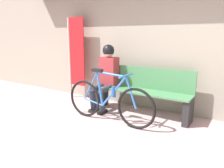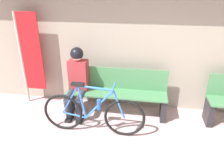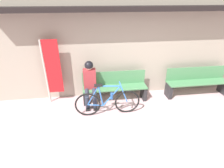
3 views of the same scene
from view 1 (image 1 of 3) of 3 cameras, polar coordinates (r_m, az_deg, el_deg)
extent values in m
cube|color=#9E9384|center=(4.21, 14.25, 14.59)|extent=(12.00, 0.12, 3.20)
cube|color=#477F51|center=(3.98, 7.39, -1.87)|extent=(1.83, 0.42, 0.03)
cube|color=#477F51|center=(4.11, 8.65, 1.61)|extent=(1.83, 0.03, 0.40)
cube|color=#232326|center=(4.47, -2.75, -3.21)|extent=(0.10, 0.36, 0.42)
cube|color=#232326|center=(3.78, 19.27, -6.87)|extent=(0.10, 0.36, 0.42)
torus|color=black|center=(3.92, -7.13, -3.78)|extent=(0.65, 0.04, 0.65)
torus|color=black|center=(3.38, 6.26, -6.40)|extent=(0.65, 0.04, 0.65)
cylinder|color=blue|center=(3.48, -0.27, 2.56)|extent=(0.55, 0.03, 0.07)
cylinder|color=blue|center=(3.51, 0.43, -2.06)|extent=(0.47, 0.03, 0.56)
cylinder|color=blue|center=(3.66, -3.19, -1.23)|extent=(0.13, 0.03, 0.57)
cylinder|color=blue|center=(3.81, -4.88, -4.66)|extent=(0.39, 0.03, 0.09)
cylinder|color=blue|center=(3.77, -5.57, -0.42)|extent=(0.30, 0.02, 0.52)
cylinder|color=blue|center=(3.36, 4.97, -2.30)|extent=(0.21, 0.03, 0.49)
cube|color=black|center=(3.63, -3.90, 3.61)|extent=(0.20, 0.07, 0.05)
cylinder|color=blue|center=(3.34, 3.67, 2.18)|extent=(0.03, 0.40, 0.03)
cylinder|color=#235199|center=(3.51, 0.43, -2.06)|extent=(0.07, 0.07, 0.17)
cylinder|color=#2D3342|center=(4.22, -3.70, -0.92)|extent=(0.11, 0.41, 0.13)
cylinder|color=#2D3342|center=(4.14, -5.07, -4.06)|extent=(0.11, 0.17, 0.40)
cube|color=black|center=(4.22, -4.77, -6.78)|extent=(0.10, 0.22, 0.06)
cylinder|color=#2D3342|center=(4.10, -1.45, -1.27)|extent=(0.11, 0.41, 0.13)
cylinder|color=#2D3342|center=(4.02, -2.81, -4.51)|extent=(0.11, 0.17, 0.40)
cube|color=black|center=(4.11, -2.53, -7.30)|extent=(0.10, 0.22, 0.06)
cube|color=maroon|center=(4.30, -0.77, 3.30)|extent=(0.34, 0.22, 0.56)
sphere|color=beige|center=(4.24, -0.93, 8.34)|extent=(0.20, 0.20, 0.20)
sphere|color=black|center=(4.23, -0.93, 8.75)|extent=(0.23, 0.23, 0.23)
cylinder|color=#B7B2A8|center=(5.12, -10.97, 6.51)|extent=(0.05, 0.05, 1.81)
cube|color=red|center=(4.95, -9.14, 8.22)|extent=(0.40, 0.02, 1.50)
camera|label=2|loc=(1.40, -66.88, 42.07)|focal=35.00mm
camera|label=3|loc=(2.82, -84.72, 31.12)|focal=28.00mm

